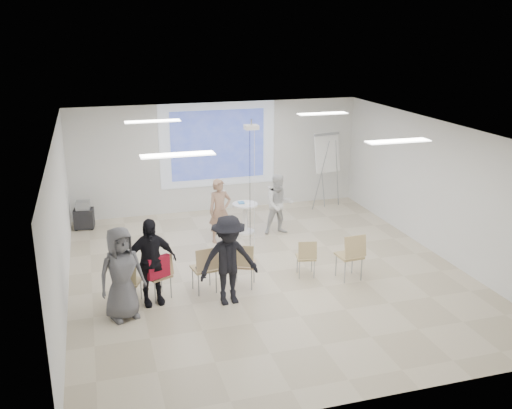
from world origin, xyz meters
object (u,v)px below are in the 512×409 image
object	(u,v)px
pedestal_table	(245,216)
laptop	(204,266)
chair_left_inner	(205,266)
flipchart_easel	(327,153)
chair_left_mid	(160,273)
av_cart	(84,216)
audience_outer	(121,268)
player_left	(220,207)
chair_center	(243,262)
chair_right_far	(352,253)
chair_far_left	(128,280)
audience_left	(150,256)
chair_right_inner	(307,255)
audience_mid	(229,254)
player_right	(279,201)

from	to	relation	value
pedestal_table	laptop	xyz separation A→B (m)	(-1.63, -2.92, 0.07)
chair_left_inner	flipchart_easel	size ratio (longest dim) A/B	0.44
chair_left_mid	laptop	bearing A→B (deg)	-15.04
chair_left_inner	av_cart	world-z (taller)	chair_left_inner
audience_outer	av_cart	size ratio (longest dim) A/B	2.61
player_left	chair_center	xyz separation A→B (m)	(-0.13, -2.60, -0.32)
chair_right_far	av_cart	size ratio (longest dim) A/B	1.38
pedestal_table	chair_far_left	world-z (taller)	chair_far_left
chair_left_inner	audience_left	size ratio (longest dim) A/B	0.50
chair_right_inner	chair_right_far	xyz separation A→B (m)	(0.81, -0.40, 0.11)
chair_right_far	audience_mid	size ratio (longest dim) A/B	0.52
laptop	chair_right_inner	bearing A→B (deg)	172.32
chair_far_left	chair_center	xyz separation A→B (m)	(2.23, 0.10, 0.04)
chair_right_far	player_left	bearing A→B (deg)	121.95
chair_right_far	audience_left	world-z (taller)	audience_left
chair_left_mid	flipchart_easel	distance (m)	6.90
chair_right_far	laptop	bearing A→B (deg)	169.13
chair_right_far	audience_left	size ratio (longest dim) A/B	0.52
chair_right_inner	chair_right_far	size ratio (longest dim) A/B	0.81
chair_left_inner	av_cart	size ratio (longest dim) A/B	1.31
player_right	audience_left	size ratio (longest dim) A/B	0.88
chair_left_inner	player_right	bearing A→B (deg)	40.17
laptop	av_cart	world-z (taller)	av_cart
pedestal_table	chair_left_mid	xyz separation A→B (m)	(-2.50, -3.05, 0.10)
pedestal_table	chair_right_far	world-z (taller)	chair_right_far
audience_left	chair_left_mid	bearing A→B (deg)	26.91
player_left	flipchart_easel	bearing A→B (deg)	18.58
chair_right_inner	av_cart	bearing A→B (deg)	146.98
pedestal_table	chair_right_far	bearing A→B (deg)	-68.13
pedestal_table	audience_left	size ratio (longest dim) A/B	0.41
flipchart_easel	chair_center	bearing A→B (deg)	-141.22
audience_left	player_left	bearing A→B (deg)	47.30
player_left	chair_right_far	bearing A→B (deg)	-62.74
chair_center	laptop	distance (m)	0.78
chair_left_inner	audience_mid	xyz separation A→B (m)	(0.34, -0.54, 0.41)
player_right	audience_mid	bearing A→B (deg)	-119.79
chair_left_inner	audience_mid	size ratio (longest dim) A/B	0.49
chair_center	audience_left	world-z (taller)	audience_left
player_left	chair_far_left	world-z (taller)	player_left
chair_right_far	audience_outer	bearing A→B (deg)	179.93
player_right	av_cart	world-z (taller)	player_right
player_right	av_cart	xyz separation A→B (m)	(-4.66, 1.74, -0.50)
player_right	audience_outer	xyz separation A→B (m)	(-4.01, -3.29, 0.11)
pedestal_table	player_left	bearing A→B (deg)	-150.02
pedestal_table	audience_outer	world-z (taller)	audience_outer
player_left	chair_right_inner	size ratio (longest dim) A/B	2.16
audience_mid	audience_left	bearing A→B (deg)	159.60
pedestal_table	chair_right_inner	distance (m)	2.94
player_right	audience_outer	size ratio (longest dim) A/B	0.88
chair_left_mid	audience_mid	bearing A→B (deg)	-46.58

